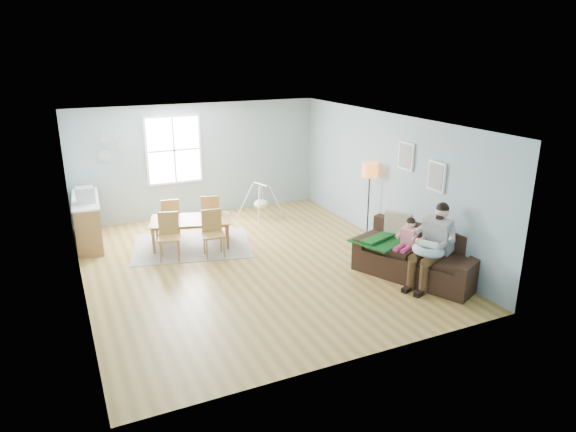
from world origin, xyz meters
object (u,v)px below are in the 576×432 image
toddler (407,237)px  counter (88,221)px  chair_ne (210,212)px  baby_swing (261,203)px  chair_sw (169,233)px  dining_table (191,233)px  storage_cube (438,269)px  monitor (85,195)px  chair_se (213,230)px  father (433,243)px  sofa (418,260)px  chair_nw (170,216)px  floor_lamp (370,176)px

toddler → counter: 6.50m
chair_ne → baby_swing: bearing=22.6°
chair_sw → counter: size_ratio=0.51×
dining_table → storage_cube: bearing=-29.3°
counter → baby_swing: 3.89m
chair_ne → monitor: (-2.47, 0.25, 0.63)m
chair_se → counter: size_ratio=0.51×
monitor → baby_swing: 3.98m
chair_se → chair_ne: chair_se is taller
father → dining_table: father is taller
chair_se → sofa: bearing=-39.7°
storage_cube → dining_table: 4.94m
storage_cube → baby_swing: bearing=108.2°
chair_nw → counter: counter is taller
toddler → monitor: monitor is taller
father → baby_swing: (-1.32, 4.58, -0.37)m
storage_cube → counter: (-5.39, 4.55, 0.26)m
counter → dining_table: bearing=-28.9°
storage_cube → dining_table: dining_table is taller
chair_se → chair_ne: bearing=75.7°
chair_nw → dining_table: bearing=-68.1°
floor_lamp → dining_table: floor_lamp is taller
floor_lamp → monitor: bearing=161.8°
chair_sw → floor_lamp: bearing=-8.6°
chair_se → chair_ne: (0.29, 1.13, -0.00)m
sofa → baby_swing: bearing=107.3°
counter → storage_cube: bearing=-40.2°
father → chair_nw: size_ratio=1.62×
chair_se → chair_nw: (-0.54, 1.33, -0.02)m
sofa → chair_se: bearing=140.3°
father → storage_cube: size_ratio=2.93×
floor_lamp → chair_nw: size_ratio=1.87×
baby_swing → chair_nw: bearing=-170.2°
floor_lamp → baby_swing: bearing=126.8°
chair_ne → counter: counter is taller
toddler → baby_swing: bearing=105.8°
storage_cube → baby_swing: 4.80m
chair_nw → chair_sw: bearing=-104.0°
sofa → baby_swing: baby_swing is taller
father → storage_cube: bearing=5.6°
toddler → chair_nw: toddler is taller
chair_ne → storage_cube: bearing=-53.5°
chair_sw → baby_swing: chair_sw is taller
sofa → chair_ne: bearing=127.0°
sofa → baby_swing: size_ratio=2.21×
monitor → toddler: bearing=-36.5°
chair_ne → counter: bearing=166.5°
floor_lamp → dining_table: 3.91m
baby_swing → counter: bearing=-179.9°
monitor → father: bearing=-39.0°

